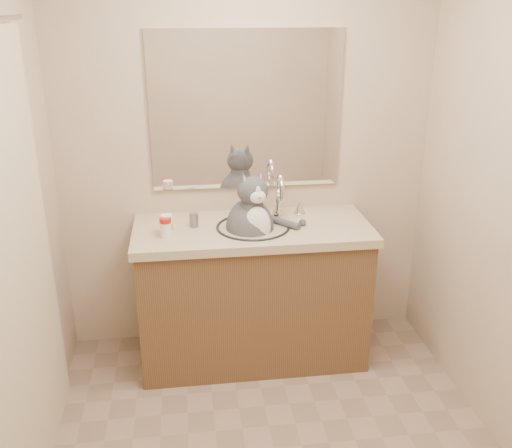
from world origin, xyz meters
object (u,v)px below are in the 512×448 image
Objects in this scene: cat at (251,225)px; pill_bottle_redcap at (166,228)px; grey_canister at (194,220)px; pill_bottle_orange at (167,225)px.

pill_bottle_redcap is (-0.47, -0.07, 0.04)m from cat.
grey_canister is (0.15, 0.14, -0.02)m from pill_bottle_redcap.
pill_bottle_redcap is at bearing -97.65° from pill_bottle_orange.
pill_bottle_redcap is at bearing -138.56° from grey_canister.
pill_bottle_redcap is 0.21m from grey_canister.
cat is at bearing 8.38° from pill_bottle_redcap.
cat is 4.96× the size of pill_bottle_orange.
cat is 0.47m from pill_bottle_orange.
cat is at bearing 3.17° from pill_bottle_orange.
grey_canister is at bearing 41.44° from pill_bottle_redcap.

